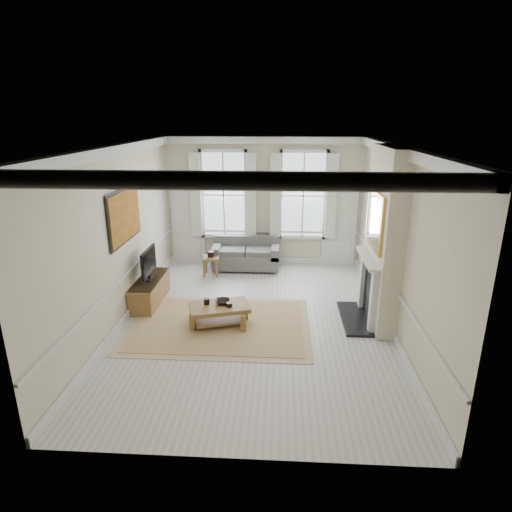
# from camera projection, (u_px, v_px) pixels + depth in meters

# --- Properties ---
(floor) EXTENTS (7.20, 7.20, 0.00)m
(floor) POSITION_uv_depth(u_px,v_px,m) (255.00, 321.00, 8.52)
(floor) COLOR #B7B5AD
(floor) RESTS_ON ground
(ceiling) EXTENTS (7.20, 7.20, 0.00)m
(ceiling) POSITION_uv_depth(u_px,v_px,m) (255.00, 146.00, 7.46)
(ceiling) COLOR white
(ceiling) RESTS_ON back_wall
(back_wall) EXTENTS (5.20, 0.00, 5.20)m
(back_wall) POSITION_uv_depth(u_px,v_px,m) (263.00, 202.00, 11.40)
(back_wall) COLOR beige
(back_wall) RESTS_ON floor
(left_wall) EXTENTS (0.00, 7.20, 7.20)m
(left_wall) POSITION_uv_depth(u_px,v_px,m) (119.00, 237.00, 8.14)
(left_wall) COLOR beige
(left_wall) RESTS_ON floor
(right_wall) EXTENTS (0.00, 7.20, 7.20)m
(right_wall) POSITION_uv_depth(u_px,v_px,m) (396.00, 242.00, 7.84)
(right_wall) COLOR beige
(right_wall) RESTS_ON floor
(window_left) EXTENTS (1.26, 0.20, 2.20)m
(window_left) POSITION_uv_depth(u_px,v_px,m) (224.00, 195.00, 11.35)
(window_left) COLOR #B2BCC6
(window_left) RESTS_ON back_wall
(window_right) EXTENTS (1.26, 0.20, 2.20)m
(window_right) POSITION_uv_depth(u_px,v_px,m) (303.00, 195.00, 11.23)
(window_right) COLOR #B2BCC6
(window_right) RESTS_ON back_wall
(door_left) EXTENTS (0.90, 0.08, 2.30)m
(door_left) POSITION_uv_depth(u_px,v_px,m) (188.00, 221.00, 11.65)
(door_left) COLOR silver
(door_left) RESTS_ON floor
(door_right) EXTENTS (0.90, 0.08, 2.30)m
(door_right) POSITION_uv_depth(u_px,v_px,m) (340.00, 224.00, 11.42)
(door_right) COLOR silver
(door_right) RESTS_ON floor
(painting) EXTENTS (0.05, 1.66, 1.06)m
(painting) POSITION_uv_depth(u_px,v_px,m) (125.00, 216.00, 8.31)
(painting) COLOR #B7791F
(painting) RESTS_ON left_wall
(chimney_breast) EXTENTS (0.35, 1.70, 3.38)m
(chimney_breast) POSITION_uv_depth(u_px,v_px,m) (384.00, 238.00, 8.04)
(chimney_breast) COLOR beige
(chimney_breast) RESTS_ON floor
(hearth) EXTENTS (0.55, 1.50, 0.05)m
(hearth) POSITION_uv_depth(u_px,v_px,m) (355.00, 318.00, 8.59)
(hearth) COLOR black
(hearth) RESTS_ON floor
(fireplace) EXTENTS (0.21, 1.45, 1.33)m
(fireplace) POSITION_uv_depth(u_px,v_px,m) (368.00, 286.00, 8.36)
(fireplace) COLOR silver
(fireplace) RESTS_ON floor
(mirror) EXTENTS (0.06, 1.26, 1.06)m
(mirror) POSITION_uv_depth(u_px,v_px,m) (374.00, 220.00, 7.95)
(mirror) COLOR gold
(mirror) RESTS_ON chimney_breast
(sofa) EXTENTS (1.74, 0.85, 0.84)m
(sofa) POSITION_uv_depth(u_px,v_px,m) (246.00, 255.00, 11.38)
(sofa) COLOR #555553
(sofa) RESTS_ON floor
(side_table) EXTENTS (0.46, 0.46, 0.49)m
(side_table) POSITION_uv_depth(u_px,v_px,m) (211.00, 261.00, 10.87)
(side_table) COLOR brown
(side_table) RESTS_ON floor
(rug) EXTENTS (3.50, 2.60, 0.02)m
(rug) POSITION_uv_depth(u_px,v_px,m) (220.00, 325.00, 8.36)
(rug) COLOR tan
(rug) RESTS_ON floor
(coffee_table) EXTENTS (1.27, 0.96, 0.42)m
(coffee_table) POSITION_uv_depth(u_px,v_px,m) (219.00, 309.00, 8.25)
(coffee_table) COLOR brown
(coffee_table) RESTS_ON rug
(ceramic_pot_a) EXTENTS (0.11, 0.11, 0.11)m
(ceramic_pot_a) POSITION_uv_depth(u_px,v_px,m) (207.00, 301.00, 8.27)
(ceramic_pot_a) COLOR black
(ceramic_pot_a) RESTS_ON coffee_table
(ceramic_pot_b) EXTENTS (0.12, 0.12, 0.09)m
(ceramic_pot_b) POSITION_uv_depth(u_px,v_px,m) (229.00, 305.00, 8.16)
(ceramic_pot_b) COLOR black
(ceramic_pot_b) RESTS_ON coffee_table
(bowl) EXTENTS (0.34, 0.34, 0.07)m
(bowl) POSITION_uv_depth(u_px,v_px,m) (223.00, 302.00, 8.31)
(bowl) COLOR black
(bowl) RESTS_ON coffee_table
(tv_stand) EXTENTS (0.49, 1.52, 0.54)m
(tv_stand) POSITION_uv_depth(u_px,v_px,m) (150.00, 291.00, 9.30)
(tv_stand) COLOR brown
(tv_stand) RESTS_ON floor
(tv) EXTENTS (0.08, 0.90, 0.68)m
(tv) POSITION_uv_depth(u_px,v_px,m) (149.00, 262.00, 9.09)
(tv) COLOR black
(tv) RESTS_ON tv_stand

